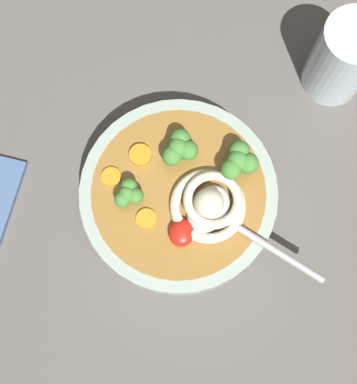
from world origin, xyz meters
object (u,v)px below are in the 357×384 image
at_px(drinking_glass, 343,58).
at_px(soup_spoon, 219,216).
at_px(noodle_pile, 209,204).
at_px(soup_bowl, 178,197).

bearing_deg(drinking_glass, soup_spoon, 154.51).
bearing_deg(soup_spoon, noodle_pile, 162.45).
height_order(soup_spoon, drinking_glass, drinking_glass).
height_order(soup_bowl, noodle_pile, noodle_pile).
bearing_deg(soup_bowl, soup_spoon, -109.75).
distance_m(noodle_pile, drinking_glass, 0.25).
distance_m(soup_spoon, drinking_glass, 0.25).
height_order(noodle_pile, soup_spoon, noodle_pile).
relative_size(noodle_pile, soup_spoon, 0.56).
relative_size(soup_bowl, noodle_pile, 2.41).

